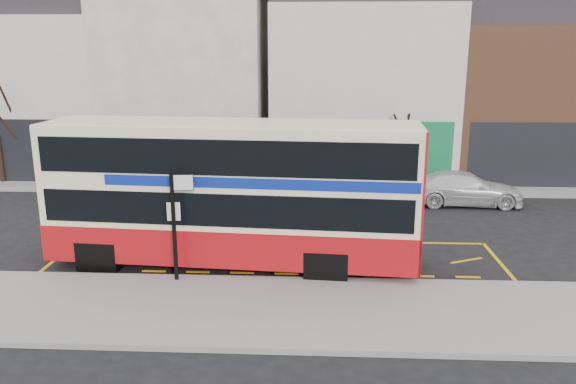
# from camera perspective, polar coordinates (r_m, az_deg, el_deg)

# --- Properties ---
(ground) EXTENTS (120.00, 120.00, 0.00)m
(ground) POSITION_cam_1_polar(r_m,az_deg,el_deg) (16.62, -1.53, -8.62)
(ground) COLOR black
(ground) RESTS_ON ground
(pavement) EXTENTS (40.00, 4.00, 0.15)m
(pavement) POSITION_cam_1_polar(r_m,az_deg,el_deg) (14.50, -2.22, -11.89)
(pavement) COLOR gray
(pavement) RESTS_ON ground
(kerb) EXTENTS (40.00, 0.15, 0.15)m
(kerb) POSITION_cam_1_polar(r_m,az_deg,el_deg) (16.24, -1.63, -8.89)
(kerb) COLOR gray
(kerb) RESTS_ON ground
(far_pavement) EXTENTS (50.00, 3.00, 0.15)m
(far_pavement) POSITION_cam_1_polar(r_m,az_deg,el_deg) (27.05, 0.20, 0.65)
(far_pavement) COLOR gray
(far_pavement) RESTS_ON ground
(road_markings) EXTENTS (14.00, 3.40, 0.01)m
(road_markings) POSITION_cam_1_polar(r_m,az_deg,el_deg) (18.09, -1.15, -6.63)
(road_markings) COLOR #EBAC0C
(road_markings) RESTS_ON ground
(terrace_far_left) EXTENTS (8.00, 8.01, 10.80)m
(terrace_far_left) POSITION_cam_1_polar(r_m,az_deg,el_deg) (33.65, -23.50, 10.37)
(terrace_far_left) COLOR silver
(terrace_far_left) RESTS_ON ground
(terrace_left) EXTENTS (8.00, 8.01, 11.80)m
(terrace_left) POSITION_cam_1_polar(r_m,az_deg,el_deg) (30.99, -9.89, 12.00)
(terrace_left) COLOR white
(terrace_left) RESTS_ON ground
(terrace_green_shop) EXTENTS (9.00, 8.01, 11.30)m
(terrace_green_shop) POSITION_cam_1_polar(r_m,az_deg,el_deg) (30.36, 7.30, 11.58)
(terrace_green_shop) COLOR silver
(terrace_green_shop) RESTS_ON ground
(terrace_right) EXTENTS (9.00, 8.01, 10.30)m
(terrace_right) POSITION_cam_1_polar(r_m,az_deg,el_deg) (32.35, 23.62, 9.80)
(terrace_right) COLOR #985A3D
(terrace_right) RESTS_ON ground
(double_decker_bus) EXTENTS (11.18, 3.34, 4.40)m
(double_decker_bus) POSITION_cam_1_polar(r_m,az_deg,el_deg) (16.89, -5.56, -0.00)
(double_decker_bus) COLOR #FBF5BF
(double_decker_bus) RESTS_ON ground
(bus_stop_post) EXTENTS (0.78, 0.16, 3.12)m
(bus_stop_post) POSITION_cam_1_polar(r_m,az_deg,el_deg) (15.76, -11.32, -2.39)
(bus_stop_post) COLOR black
(bus_stop_post) RESTS_ON pavement
(car_silver) EXTENTS (4.55, 2.64, 1.46)m
(car_silver) POSITION_cam_1_polar(r_m,az_deg,el_deg) (25.65, -16.83, 0.77)
(car_silver) COLOR silver
(car_silver) RESTS_ON ground
(car_grey) EXTENTS (4.61, 2.02, 1.47)m
(car_grey) POSITION_cam_1_polar(r_m,az_deg,el_deg) (25.40, -5.06, 1.23)
(car_grey) COLOR #404148
(car_grey) RESTS_ON ground
(car_white) EXTENTS (4.89, 2.12, 1.40)m
(car_white) POSITION_cam_1_polar(r_m,az_deg,el_deg) (25.08, 17.47, 0.35)
(car_white) COLOR silver
(car_white) RESTS_ON ground
(street_tree_right) EXTENTS (2.13, 2.13, 4.59)m
(street_tree_right) POSITION_cam_1_polar(r_m,az_deg,el_deg) (27.13, 10.85, 7.00)
(street_tree_right) COLOR black
(street_tree_right) RESTS_ON ground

